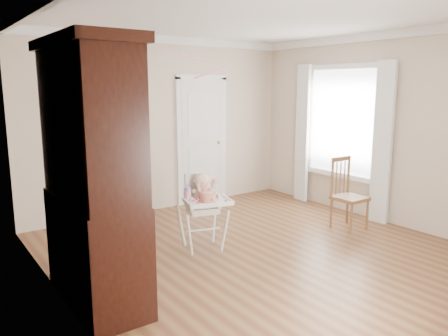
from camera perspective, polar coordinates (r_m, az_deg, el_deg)
floor at (r=5.24m, az=5.58°, el=-11.17°), size 5.00×5.00×0.00m
ceiling at (r=4.93m, az=6.17°, el=19.41°), size 5.00×5.00×0.00m
wall_back at (r=6.97m, az=-7.90°, el=5.64°), size 4.50×0.00×4.50m
wall_left at (r=3.82m, az=-20.37°, el=1.06°), size 0.00×5.00×5.00m
wall_right at (r=6.61m, az=20.74°, el=4.79°), size 0.00×5.00×5.00m
crown_molding at (r=4.92m, az=6.16°, el=18.72°), size 4.50×5.00×0.12m
doorway at (r=6.61m, az=-14.70°, el=3.03°), size 1.06×0.05×2.22m
closet_door at (r=7.33m, az=-2.89°, el=3.41°), size 0.96×0.09×2.13m
window_right at (r=7.03m, az=14.96°, el=4.91°), size 0.13×1.84×2.30m
high_chair at (r=5.23m, az=-2.83°, el=-4.58°), size 0.68×0.77×0.93m
baby at (r=5.22m, az=-2.90°, el=-3.01°), size 0.27×0.25×0.43m
cake at (r=5.00m, az=-2.10°, el=-3.79°), size 0.23×0.23×0.11m
sippy_cup at (r=5.06m, az=-4.77°, el=-3.31°), size 0.08×0.08×0.20m
china_cabinet at (r=3.98m, az=-16.76°, el=-0.97°), size 0.62×1.39×2.34m
dining_chair at (r=6.27m, az=15.91°, el=-3.50°), size 0.40×0.40×0.98m
streamer at (r=5.57m, az=-5.20°, el=14.42°), size 0.35×0.38×0.15m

